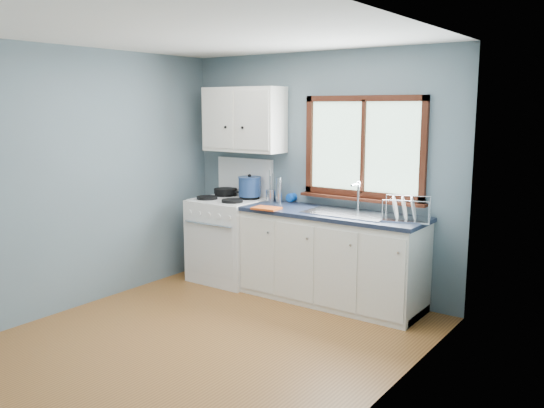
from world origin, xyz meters
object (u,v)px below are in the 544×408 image
Objects in this scene: gas_range at (229,237)px; skillet at (226,191)px; stockpot at (250,186)px; thermos at (279,190)px; dish_rack at (405,214)px; sink at (348,220)px; utensil_crock at (271,195)px; base_cabinets at (331,262)px.

skillet is (-0.17, 0.15, 0.49)m from gas_range.
thermos is (0.38, 0.02, -0.01)m from stockpot.
stockpot is at bearing 159.68° from dish_rack.
skillet is 0.75m from thermos.
dish_rack is (0.57, 0.03, 0.12)m from sink.
sink is at bearing -7.88° from utensil_crock.
stockpot is (0.19, 0.13, 0.58)m from gas_range.
dish_rack is at bearing 2.18° from base_cabinets.
thermos reaches higher than base_cabinets.
utensil_crock is at bearing -0.54° from skillet.
thermos is at bearing -1.29° from skillet.
gas_range is 2.11m from dish_rack.
base_cabinets is 0.94m from dish_rack.
gas_range reaches higher than dish_rack.
stockpot is at bearing -4.73° from skillet.
gas_range is 4.94× the size of thermos.
gas_range is at bearing -42.92° from skillet.
sink reaches higher than thermos.
thermos is at bearing -4.00° from utensil_crock.
dish_rack reaches higher than base_cabinets.
gas_range is at bearing -146.27° from stockpot.
dish_rack is at bearing -4.06° from thermos.
base_cabinets is at bearing 164.39° from dish_rack.
thermos is at bearing 171.64° from sink.
skillet is at bearing 175.43° from sink.
utensil_crock is 1.25× the size of thermos.
stockpot is at bearing -173.44° from utensil_crock.
sink is at bearing 165.13° from dish_rack.
gas_range is 0.70m from utensil_crock.
sink is at bearing -4.92° from stockpot.
gas_range is 0.54m from skillet.
skillet is at bearing -179.88° from thermos.
dish_rack is at bearing -4.06° from utensil_crock.
sink reaches higher than base_cabinets.
gas_range is 3.97× the size of utensil_crock.
sink is 0.94m from thermos.
utensil_crock is at bearing 158.16° from dish_rack.
skillet is 1.21× the size of stockpot.
base_cabinets is 4.62× the size of skillet.
gas_range is at bearing -179.18° from base_cabinets.
base_cabinets is 0.99m from thermos.
stockpot is 0.28m from utensil_crock.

